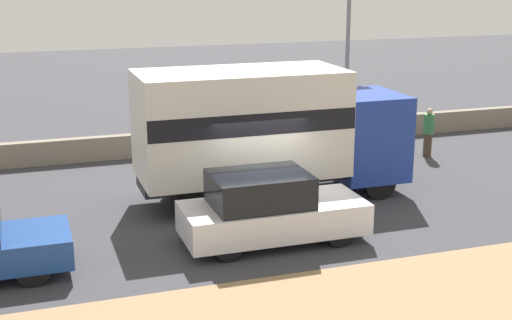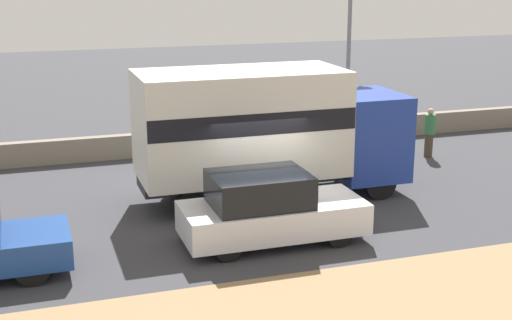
% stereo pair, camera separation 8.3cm
% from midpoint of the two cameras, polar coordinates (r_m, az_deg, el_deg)
% --- Properties ---
extents(ground_plane, '(80.00, 80.00, 0.00)m').
position_cam_midpoint_polar(ground_plane, '(17.72, 0.95, -5.26)').
color(ground_plane, '#38383D').
extents(stone_wall_backdrop, '(60.00, 0.35, 0.79)m').
position_cam_midpoint_polar(stone_wall_backdrop, '(24.56, -4.94, 1.53)').
color(stone_wall_backdrop, gray).
rests_on(stone_wall_backdrop, ground_plane).
extents(street_lamp, '(0.56, 0.28, 7.67)m').
position_cam_midpoint_polar(street_lamp, '(24.74, 7.31, 10.96)').
color(street_lamp, slate).
rests_on(street_lamp, ground_plane).
extents(box_truck, '(7.35, 2.55, 3.59)m').
position_cam_midpoint_polar(box_truck, '(19.15, 0.52, 2.65)').
color(box_truck, navy).
rests_on(box_truck, ground_plane).
extents(car_hatchback, '(4.25, 1.79, 1.68)m').
position_cam_midpoint_polar(car_hatchback, '(16.44, 0.91, -3.95)').
color(car_hatchback, silver).
rests_on(car_hatchback, ground_plane).
extents(pedestrian, '(0.36, 0.36, 1.65)m').
position_cam_midpoint_polar(pedestrian, '(24.48, 13.53, 2.23)').
color(pedestrian, '#473828').
rests_on(pedestrian, ground_plane).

